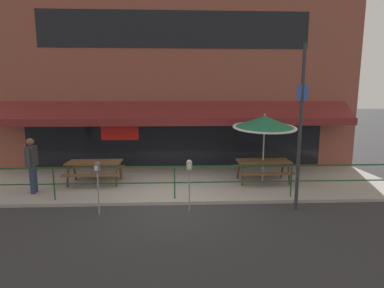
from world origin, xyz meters
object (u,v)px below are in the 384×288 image
at_px(pedestrian_walking, 32,163).
at_px(street_sign_pole, 300,128).
at_px(patio_umbrella_centre, 265,122).
at_px(picnic_table_left, 95,166).
at_px(parking_meter_far, 189,170).
at_px(parking_meter_near, 97,172).
at_px(picnic_table_centre, 263,165).

bearing_deg(pedestrian_walking, street_sign_pole, -10.68).
xyz_separation_m(patio_umbrella_centre, pedestrian_walking, (-7.41, -0.91, -1.12)).
bearing_deg(picnic_table_left, parking_meter_far, -37.70).
xyz_separation_m(patio_umbrella_centre, parking_meter_near, (-5.02, -2.48, -1.03)).
bearing_deg(picnic_table_centre, patio_umbrella_centre, 90.00).
bearing_deg(parking_meter_far, picnic_table_left, 142.30).
relative_size(picnic_table_centre, patio_umbrella_centre, 0.75).
xyz_separation_m(patio_umbrella_centre, parking_meter_far, (-2.65, -2.40, -1.03)).
bearing_deg(parking_meter_near, pedestrian_walking, 146.75).
relative_size(patio_umbrella_centre, pedestrian_walking, 1.39).
height_order(picnic_table_left, picnic_table_centre, same).
height_order(pedestrian_walking, street_sign_pole, street_sign_pole).
relative_size(patio_umbrella_centre, parking_meter_far, 1.68).
bearing_deg(picnic_table_left, picnic_table_centre, -0.76).
xyz_separation_m(picnic_table_left, parking_meter_far, (3.15, -2.43, 0.44)).
xyz_separation_m(picnic_table_centre, parking_meter_near, (-5.02, -2.44, 0.44)).
distance_m(pedestrian_walking, parking_meter_near, 2.86).
height_order(picnic_table_left, parking_meter_near, parking_meter_near).
distance_m(parking_meter_near, street_sign_pole, 5.40).
relative_size(patio_umbrella_centre, parking_meter_near, 1.68).
xyz_separation_m(parking_meter_near, parking_meter_far, (2.37, 0.08, 0.00)).
height_order(patio_umbrella_centre, street_sign_pole, street_sign_pole).
relative_size(picnic_table_left, parking_meter_far, 1.27).
height_order(picnic_table_centre, parking_meter_near, parking_meter_near).
distance_m(picnic_table_left, patio_umbrella_centre, 5.98).
height_order(picnic_table_left, parking_meter_far, parking_meter_far).
height_order(patio_umbrella_centre, parking_meter_far, patio_umbrella_centre).
bearing_deg(picnic_table_left, pedestrian_walking, -149.48).
bearing_deg(picnic_table_centre, street_sign_pole, -83.40).
height_order(patio_umbrella_centre, parking_meter_near, patio_umbrella_centre).
height_order(picnic_table_centre, parking_meter_far, parking_meter_far).
relative_size(picnic_table_left, parking_meter_near, 1.27).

